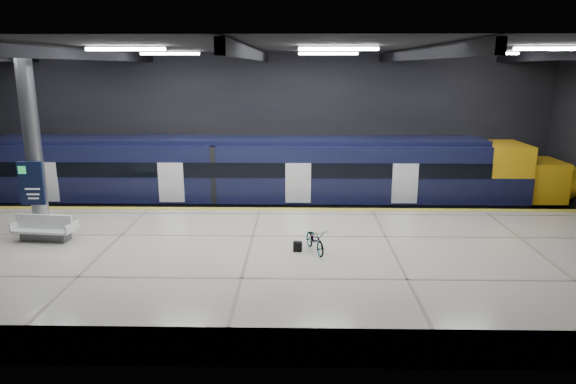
{
  "coord_description": "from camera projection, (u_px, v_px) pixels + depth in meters",
  "views": [
    {
      "loc": [
        1.69,
        -19.4,
        7.32
      ],
      "look_at": [
        1.28,
        1.5,
        2.2
      ],
      "focal_mm": 32.0,
      "sensor_mm": 36.0,
      "label": 1
    }
  ],
  "objects": [
    {
      "name": "pannier_bag",
      "position": [
        298.0,
        246.0,
        17.71
      ],
      "size": [
        0.32,
        0.21,
        0.35
      ],
      "primitive_type": "cube",
      "rotation": [
        0.0,
        0.0,
        -0.1
      ],
      "color": "black",
      "rests_on": "platform"
    },
    {
      "name": "ground",
      "position": [
        255.0,
        254.0,
        20.61
      ],
      "size": [
        30.0,
        30.0,
        0.0
      ],
      "primitive_type": "plane",
      "color": "black",
      "rests_on": "ground"
    },
    {
      "name": "bicycle",
      "position": [
        315.0,
        240.0,
        17.64
      ],
      "size": [
        1.05,
        1.7,
        0.84
      ],
      "primitive_type": "imported",
      "rotation": [
        0.0,
        0.0,
        0.33
      ],
      "color": "#99999E",
      "rests_on": "platform"
    },
    {
      "name": "train",
      "position": [
        274.0,
        176.0,
        25.45
      ],
      "size": [
        29.4,
        2.84,
        3.79
      ],
      "color": "black",
      "rests_on": "ground"
    },
    {
      "name": "room_shell",
      "position": [
        253.0,
        110.0,
        19.25
      ],
      "size": [
        30.1,
        16.1,
        8.05
      ],
      "color": "black",
      "rests_on": "ground"
    },
    {
      "name": "safety_strip",
      "position": [
        260.0,
        209.0,
        23.02
      ],
      "size": [
        30.0,
        0.4,
        0.01
      ],
      "primitive_type": "cube",
      "color": "gold",
      "rests_on": "platform"
    },
    {
      "name": "platform",
      "position": [
        249.0,
        264.0,
        18.05
      ],
      "size": [
        30.0,
        11.0,
        1.1
      ],
      "primitive_type": "cube",
      "color": "beige",
      "rests_on": "ground"
    },
    {
      "name": "info_column",
      "position": [
        33.0,
        147.0,
        18.7
      ],
      "size": [
        0.9,
        0.78,
        6.9
      ],
      "color": "#9EA0A5",
      "rests_on": "platform"
    },
    {
      "name": "rails",
      "position": [
        264.0,
        214.0,
        25.93
      ],
      "size": [
        30.0,
        1.52,
        0.16
      ],
      "color": "gray",
      "rests_on": "ground"
    },
    {
      "name": "bench",
      "position": [
        45.0,
        231.0,
        18.82
      ],
      "size": [
        2.28,
        1.13,
        0.97
      ],
      "rotation": [
        0.0,
        0.0,
        -0.1
      ],
      "color": "#595B60",
      "rests_on": "platform"
    }
  ]
}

